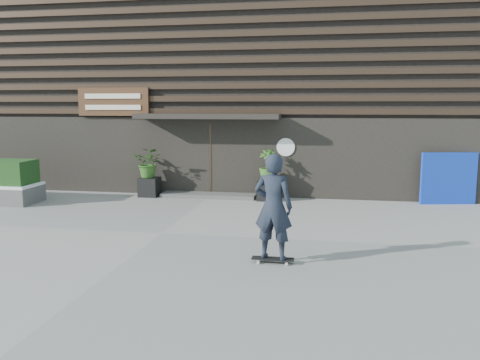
% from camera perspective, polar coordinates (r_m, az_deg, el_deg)
% --- Properties ---
extents(ground, '(80.00, 80.00, 0.00)m').
position_cam_1_polar(ground, '(11.45, -9.03, -6.08)').
color(ground, gray).
rests_on(ground, ground).
extents(entrance_step, '(3.00, 0.80, 0.12)m').
position_cam_1_polar(entrance_step, '(15.76, -3.61, -1.74)').
color(entrance_step, '#494947').
rests_on(entrance_step, ground).
extents(planter_pot_left, '(0.60, 0.60, 0.60)m').
position_cam_1_polar(planter_pot_left, '(16.08, -10.38, -0.79)').
color(planter_pot_left, black).
rests_on(planter_pot_left, ground).
extents(bamboo_left, '(0.86, 0.75, 0.96)m').
position_cam_1_polar(bamboo_left, '(15.97, -10.45, 1.97)').
color(bamboo_left, '#2D591E').
rests_on(bamboo_left, planter_pot_left).
extents(planter_pot_right, '(0.60, 0.60, 0.60)m').
position_cam_1_polar(planter_pot_right, '(15.19, 3.19, -1.21)').
color(planter_pot_right, black).
rests_on(planter_pot_right, ground).
extents(bamboo_right, '(0.54, 0.54, 0.96)m').
position_cam_1_polar(bamboo_right, '(15.08, 3.22, 1.71)').
color(bamboo_right, '#2D591E').
rests_on(bamboo_right, planter_pot_right).
extents(blue_tarp, '(1.62, 0.44, 1.53)m').
position_cam_1_polar(blue_tarp, '(15.72, 22.89, 0.16)').
color(blue_tarp, '#0D2CAC').
rests_on(blue_tarp, ground).
extents(building, '(18.00, 11.00, 8.00)m').
position_cam_1_polar(building, '(20.78, -0.18, 11.64)').
color(building, black).
rests_on(building, ground).
extents(skateboarder, '(0.78, 0.57, 2.03)m').
position_cam_1_polar(skateboarder, '(9.00, 3.86, -3.10)').
color(skateboarder, black).
rests_on(skateboarder, ground).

